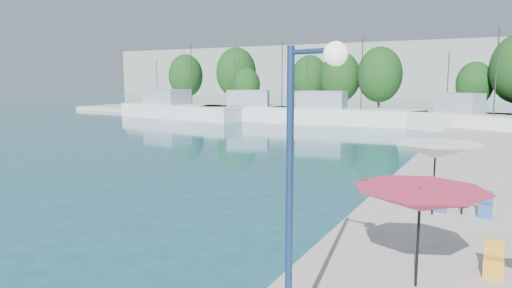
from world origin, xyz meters
The scene contains 17 objects.
quay_far centered at (-8.00, 67.00, 0.30)m, with size 90.00×16.00×0.60m, color #A69E96.
hill_west centered at (-30.00, 160.00, 8.00)m, with size 180.00×40.00×16.00m, color gray.
trawler_01 centered at (-27.60, 54.20, 1.07)m, with size 19.81×8.07×10.20m.
trawler_02 centered at (-15.85, 56.46, 1.07)m, with size 17.39×10.26×10.20m.
trawler_03 centered at (-5.81, 55.99, 1.07)m, with size 18.41×6.59×10.20m.
trawler_04 centered at (8.32, 53.20, 1.07)m, with size 13.50×8.45×10.20m.
tree_01 centered at (-39.11, 71.31, 5.77)m, with size 6.05×6.05×8.96m.
tree_02 centered at (-28.53, 70.96, 6.26)m, with size 6.63×6.63×9.81m.
tree_03 centered at (-25.09, 68.25, 4.29)m, with size 4.32×4.32×6.40m.
tree_04 centered at (-15.78, 71.50, 5.37)m, with size 5.58×5.58×8.26m.
tree_05 centered at (-9.97, 68.69, 5.47)m, with size 5.70×5.70×8.43m.
tree_06 centered at (-4.32, 68.29, 5.77)m, with size 6.05×6.05×8.96m.
tree_07 centered at (7.32, 71.05, 4.55)m, with size 4.63×4.63×6.85m.
umbrella_pink centered at (8.83, 14.94, 2.54)m, with size 2.87×2.87×2.19m.
umbrella_white centered at (8.46, 20.77, 2.77)m, with size 2.95×2.95×2.42m.
cafe_table_02 centered at (9.33, 21.30, 0.89)m, with size 1.82×0.70×0.76m.
street_lamp centered at (7.57, 11.54, 4.09)m, with size 1.02×0.41×5.03m.
Camera 1 is at (10.17, 4.96, 5.07)m, focal length 32.00 mm.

